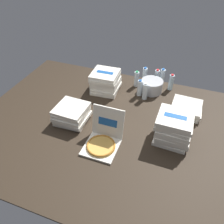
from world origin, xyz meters
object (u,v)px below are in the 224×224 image
(pizza_stack_center_near, at_px, (186,108))
(pizza_stack_right_near, at_px, (106,81))
(ice_bucket, at_px, (152,86))
(water_bottle_1, at_px, (162,77))
(water_bottle_2, at_px, (140,88))
(water_bottle_3, at_px, (145,91))
(pizza_stack_right_far, at_px, (174,128))
(pizza_stack_left_near, at_px, (72,114))
(open_pizza_box, at_px, (103,140))
(water_bottle_6, at_px, (157,77))
(water_bottle_5, at_px, (171,82))
(water_bottle_0, at_px, (136,79))
(water_bottle_4, at_px, (145,75))

(pizza_stack_center_near, relative_size, pizza_stack_right_near, 0.94)
(ice_bucket, height_order, water_bottle_1, water_bottle_1)
(ice_bucket, distance_m, water_bottle_2, 0.20)
(water_bottle_3, bearing_deg, pizza_stack_right_far, -53.23)
(pizza_stack_left_near, bearing_deg, open_pizza_box, -25.24)
(open_pizza_box, distance_m, water_bottle_3, 1.00)
(pizza_stack_left_near, height_order, water_bottle_6, water_bottle_6)
(pizza_stack_center_near, distance_m, pizza_stack_left_near, 1.43)
(pizza_stack_left_near, distance_m, water_bottle_1, 1.48)
(open_pizza_box, height_order, pizza_stack_right_far, open_pizza_box)
(water_bottle_1, relative_size, water_bottle_5, 1.00)
(water_bottle_1, distance_m, water_bottle_2, 0.47)
(water_bottle_2, distance_m, water_bottle_6, 0.40)
(ice_bucket, distance_m, water_bottle_1, 0.28)
(pizza_stack_center_near, distance_m, ice_bucket, 0.60)
(pizza_stack_right_far, xyz_separation_m, water_bottle_6, (-0.40, 1.05, -0.05))
(open_pizza_box, relative_size, water_bottle_3, 1.79)
(water_bottle_1, distance_m, water_bottle_5, 0.18)
(pizza_stack_center_near, xyz_separation_m, pizza_stack_left_near, (-1.27, -0.64, 0.04))
(pizza_stack_center_near, xyz_separation_m, water_bottle_6, (-0.49, 0.52, 0.06))
(open_pizza_box, bearing_deg, pizza_stack_right_far, 26.70)
(pizza_stack_center_near, relative_size, water_bottle_3, 1.55)
(ice_bucket, bearing_deg, pizza_stack_center_near, -30.48)
(pizza_stack_left_near, relative_size, water_bottle_5, 1.59)
(ice_bucket, bearing_deg, pizza_stack_right_far, -63.03)
(pizza_stack_right_far, distance_m, ice_bucket, 0.94)
(water_bottle_0, height_order, water_bottle_3, same)
(open_pizza_box, bearing_deg, water_bottle_0, 89.03)
(water_bottle_0, distance_m, water_bottle_6, 0.30)
(ice_bucket, xyz_separation_m, water_bottle_3, (-0.05, -0.20, 0.03))
(pizza_stack_left_near, distance_m, water_bottle_3, 1.03)
(ice_bucket, bearing_deg, pizza_stack_left_near, -128.70)
(pizza_stack_right_near, xyz_separation_m, water_bottle_3, (0.57, -0.01, -0.03))
(pizza_stack_right_far, relative_size, water_bottle_3, 1.60)
(pizza_stack_left_near, bearing_deg, water_bottle_5, 47.56)
(open_pizza_box, relative_size, pizza_stack_left_near, 1.12)
(water_bottle_2, xyz_separation_m, water_bottle_3, (0.09, -0.05, 0.00))
(pizza_stack_center_near, relative_size, ice_bucket, 1.25)
(water_bottle_5, relative_size, water_bottle_6, 1.00)
(ice_bucket, distance_m, water_bottle_3, 0.21)
(pizza_stack_left_near, distance_m, ice_bucket, 1.21)
(water_bottle_2, relative_size, water_bottle_5, 1.00)
(open_pizza_box, distance_m, ice_bucket, 1.21)
(pizza_stack_left_near, relative_size, water_bottle_4, 1.59)
(ice_bucket, bearing_deg, water_bottle_0, 165.70)
(water_bottle_3, bearing_deg, pizza_stack_right_near, 179.08)
(water_bottle_1, bearing_deg, water_bottle_3, -107.12)
(pizza_stack_right_near, height_order, water_bottle_6, pizza_stack_right_near)
(water_bottle_0, distance_m, water_bottle_5, 0.49)
(water_bottle_4, height_order, water_bottle_5, same)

